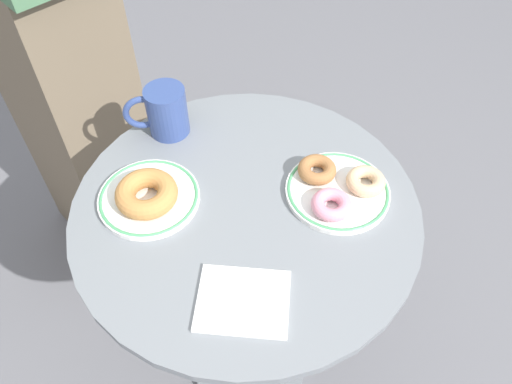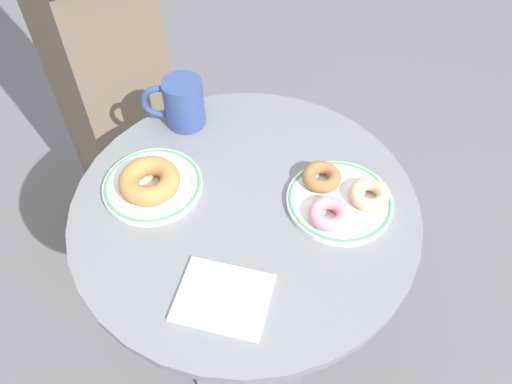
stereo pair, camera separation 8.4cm
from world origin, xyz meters
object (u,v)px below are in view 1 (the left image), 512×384
at_px(plate_right, 337,190).
at_px(donut_old_fashioned, 147,194).
at_px(cafe_table, 247,274).
at_px(plate_left, 149,198).
at_px(donut_cinnamon, 317,170).
at_px(donut_pink_frosted, 331,205).
at_px(donut_glazed, 366,182).
at_px(paper_napkin, 243,301).
at_px(coffee_mug, 165,111).

bearing_deg(plate_right, donut_old_fashioned, 175.06).
distance_m(cafe_table, plate_left, 0.29).
relative_size(donut_old_fashioned, donut_cinnamon, 1.55).
bearing_deg(donut_old_fashioned, donut_cinnamon, 2.07).
distance_m(plate_right, donut_pink_frosted, 0.05).
height_order(plate_right, donut_cinnamon, donut_cinnamon).
bearing_deg(donut_glazed, donut_pink_frosted, -152.33).
relative_size(donut_glazed, donut_cinnamon, 1.00).
bearing_deg(donut_glazed, plate_right, 175.16).
bearing_deg(donut_pink_frosted, paper_napkin, -140.68).
relative_size(plate_right, donut_cinnamon, 2.67).
distance_m(cafe_table, paper_napkin, 0.29).
height_order(donut_glazed, coffee_mug, coffee_mug).
bearing_deg(cafe_table, donut_old_fashioned, 169.68).
distance_m(donut_old_fashioned, paper_napkin, 0.25).
xyz_separation_m(donut_pink_frosted, paper_napkin, (-0.17, -0.14, -0.02)).
xyz_separation_m(donut_glazed, coffee_mug, (-0.33, 0.21, 0.03)).
xyz_separation_m(cafe_table, donut_glazed, (0.21, -0.00, 0.25)).
bearing_deg(donut_cinnamon, paper_napkin, -126.96).
relative_size(donut_pink_frosted, coffee_mug, 0.57).
distance_m(plate_left, coffee_mug, 0.18).
relative_size(donut_pink_frosted, paper_napkin, 0.50).
relative_size(plate_left, paper_napkin, 1.28).
height_order(cafe_table, donut_cinnamon, donut_cinnamon).
relative_size(paper_napkin, coffee_mug, 1.13).
xyz_separation_m(donut_cinnamon, paper_napkin, (-0.17, -0.22, -0.02)).
bearing_deg(plate_left, donut_cinnamon, 0.17).
xyz_separation_m(donut_glazed, paper_napkin, (-0.24, -0.18, -0.02)).
xyz_separation_m(donut_glazed, donut_pink_frosted, (-0.07, -0.04, 0.00)).
bearing_deg(plate_right, paper_napkin, -136.98).
xyz_separation_m(paper_napkin, coffee_mug, (-0.09, 0.39, 0.05)).
xyz_separation_m(plate_left, donut_cinnamon, (0.30, 0.00, 0.02)).
height_order(cafe_table, donut_old_fashioned, donut_old_fashioned).
relative_size(cafe_table, paper_napkin, 5.30).
bearing_deg(plate_left, donut_old_fashioned, -94.66).
bearing_deg(donut_old_fashioned, plate_left, 85.34).
distance_m(donut_glazed, donut_pink_frosted, 0.08).
bearing_deg(cafe_table, plate_right, 0.56).
height_order(donut_cinnamon, donut_pink_frosted, same).
bearing_deg(donut_pink_frosted, cafe_table, 163.80).
relative_size(donut_cinnamon, donut_pink_frosted, 1.00).
relative_size(cafe_table, donut_old_fashioned, 6.83).
relative_size(plate_right, donut_old_fashioned, 1.72).
xyz_separation_m(donut_old_fashioned, donut_cinnamon, (0.30, 0.01, -0.01)).
bearing_deg(plate_right, plate_left, 173.32).
bearing_deg(paper_napkin, plate_left, 120.87).
distance_m(plate_left, donut_glazed, 0.38).
bearing_deg(donut_cinnamon, cafe_table, -163.19).
distance_m(plate_right, donut_cinnamon, 0.05).
relative_size(donut_glazed, coffee_mug, 0.57).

